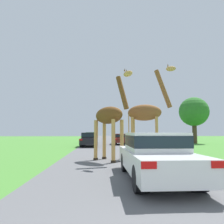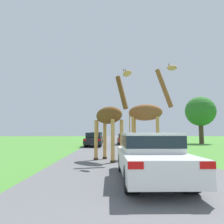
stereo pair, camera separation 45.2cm
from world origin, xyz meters
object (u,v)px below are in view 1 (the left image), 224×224
at_px(car_queue_right, 89,139).
at_px(car_far_ahead, 120,139).
at_px(giraffe_companion, 147,113).
at_px(car_queue_left, 92,137).
at_px(giraffe_near_road, 110,118).
at_px(car_lead_maroon, 154,154).
at_px(tree_left_edge, 194,112).

xyz_separation_m(car_queue_right, car_far_ahead, (3.67, 3.18, -0.07)).
relative_size(giraffe_companion, car_queue_right, 1.19).
bearing_deg(car_queue_left, giraffe_near_road, -84.52).
bearing_deg(car_lead_maroon, car_far_ahead, 87.70).
distance_m(car_queue_left, tree_left_edge, 14.82).
distance_m(giraffe_near_road, tree_left_edge, 20.38).
height_order(giraffe_near_road, car_queue_left, giraffe_near_road).
distance_m(car_far_ahead, tree_left_edge, 11.15).
bearing_deg(car_queue_right, giraffe_near_road, -81.44).
relative_size(giraffe_near_road, car_far_ahead, 1.19).
distance_m(giraffe_near_road, car_queue_left, 18.65).
height_order(giraffe_near_road, car_far_ahead, giraffe_near_road).
xyz_separation_m(giraffe_near_road, car_far_ahead, (2.00, 14.30, -1.55)).
xyz_separation_m(car_lead_maroon, car_queue_right, (-2.93, 15.36, -0.01)).
bearing_deg(car_queue_right, giraffe_companion, -69.19).
relative_size(giraffe_near_road, tree_left_edge, 0.75).
xyz_separation_m(car_queue_left, car_far_ahead, (3.78, -4.21, -0.09)).
height_order(giraffe_companion, tree_left_edge, tree_left_edge).
xyz_separation_m(giraffe_near_road, car_queue_right, (-1.67, 11.12, -1.48)).
bearing_deg(giraffe_companion, car_queue_left, -150.13).
distance_m(car_lead_maroon, car_queue_right, 15.64).
distance_m(giraffe_near_road, car_queue_right, 11.34).
bearing_deg(giraffe_near_road, car_far_ahead, -140.09).
xyz_separation_m(car_lead_maroon, car_queue_left, (-3.03, 22.75, 0.01)).
bearing_deg(car_far_ahead, tree_left_edge, 9.47).
distance_m(giraffe_near_road, car_far_ahead, 14.52).
bearing_deg(car_queue_right, car_lead_maroon, -79.20).
bearing_deg(car_lead_maroon, tree_left_edge, 61.18).
distance_m(car_lead_maroon, tree_left_edge, 23.41).
bearing_deg(giraffe_companion, car_lead_maroon, 6.22).
bearing_deg(car_queue_left, car_lead_maroon, -82.41).
relative_size(car_lead_maroon, car_far_ahead, 1.16).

